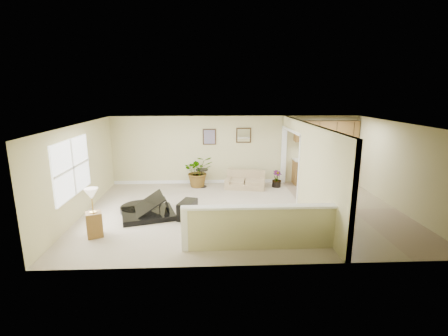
{
  "coord_description": "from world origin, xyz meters",
  "views": [
    {
      "loc": [
        -0.95,
        -8.76,
        3.35
      ],
      "look_at": [
        -0.53,
        0.4,
        1.18
      ],
      "focal_mm": 26.0,
      "sensor_mm": 36.0,
      "label": 1
    }
  ],
  "objects_px": {
    "loveseat": "(245,179)",
    "lamp_stand": "(94,216)",
    "palm_plant": "(198,171)",
    "small_plant": "(277,180)",
    "accent_table": "(202,176)",
    "piano_bench": "(187,210)",
    "piano": "(147,196)"
  },
  "relations": [
    {
      "from": "small_plant",
      "to": "piano",
      "type": "bearing_deg",
      "value": -148.61
    },
    {
      "from": "small_plant",
      "to": "palm_plant",
      "type": "bearing_deg",
      "value": 176.13
    },
    {
      "from": "piano_bench",
      "to": "small_plant",
      "type": "xyz_separation_m",
      "value": [
        3.01,
        2.81,
        0.02
      ]
    },
    {
      "from": "accent_table",
      "to": "small_plant",
      "type": "xyz_separation_m",
      "value": [
        2.68,
        -0.12,
        -0.16
      ]
    },
    {
      "from": "piano",
      "to": "palm_plant",
      "type": "height_order",
      "value": "piano"
    },
    {
      "from": "lamp_stand",
      "to": "piano_bench",
      "type": "bearing_deg",
      "value": 26.61
    },
    {
      "from": "piano_bench",
      "to": "palm_plant",
      "type": "bearing_deg",
      "value": 86.04
    },
    {
      "from": "small_plant",
      "to": "lamp_stand",
      "type": "bearing_deg",
      "value": -142.98
    },
    {
      "from": "loveseat",
      "to": "small_plant",
      "type": "bearing_deg",
      "value": 12.2
    },
    {
      "from": "palm_plant",
      "to": "piano_bench",
      "type": "bearing_deg",
      "value": -93.96
    },
    {
      "from": "piano",
      "to": "accent_table",
      "type": "relative_size",
      "value": 2.87
    },
    {
      "from": "piano_bench",
      "to": "loveseat",
      "type": "relative_size",
      "value": 0.46
    },
    {
      "from": "piano_bench",
      "to": "accent_table",
      "type": "relative_size",
      "value": 1.09
    },
    {
      "from": "piano_bench",
      "to": "piano",
      "type": "bearing_deg",
      "value": 166.12
    },
    {
      "from": "palm_plant",
      "to": "accent_table",
      "type": "bearing_deg",
      "value": -28.98
    },
    {
      "from": "piano_bench",
      "to": "loveseat",
      "type": "height_order",
      "value": "loveseat"
    },
    {
      "from": "piano",
      "to": "piano_bench",
      "type": "bearing_deg",
      "value": -30.17
    },
    {
      "from": "piano_bench",
      "to": "lamp_stand",
      "type": "relative_size",
      "value": 0.6
    },
    {
      "from": "piano_bench",
      "to": "accent_table",
      "type": "xyz_separation_m",
      "value": [
        0.34,
        2.93,
        0.18
      ]
    },
    {
      "from": "accent_table",
      "to": "palm_plant",
      "type": "relative_size",
      "value": 0.55
    },
    {
      "from": "palm_plant",
      "to": "small_plant",
      "type": "relative_size",
      "value": 1.97
    },
    {
      "from": "loveseat",
      "to": "lamp_stand",
      "type": "distance_m",
      "value": 5.55
    },
    {
      "from": "loveseat",
      "to": "small_plant",
      "type": "xyz_separation_m",
      "value": [
        1.15,
        0.02,
        -0.04
      ]
    },
    {
      "from": "piano",
      "to": "accent_table",
      "type": "distance_m",
      "value": 3.03
    },
    {
      "from": "palm_plant",
      "to": "lamp_stand",
      "type": "bearing_deg",
      "value": -119.82
    },
    {
      "from": "palm_plant",
      "to": "lamp_stand",
      "type": "xyz_separation_m",
      "value": [
        -2.33,
        -4.06,
        -0.06
      ]
    },
    {
      "from": "palm_plant",
      "to": "small_plant",
      "type": "height_order",
      "value": "palm_plant"
    },
    {
      "from": "accent_table",
      "to": "small_plant",
      "type": "height_order",
      "value": "accent_table"
    },
    {
      "from": "lamp_stand",
      "to": "loveseat",
      "type": "bearing_deg",
      "value": 44.02
    },
    {
      "from": "piano",
      "to": "loveseat",
      "type": "relative_size",
      "value": 1.22
    },
    {
      "from": "piano_bench",
      "to": "small_plant",
      "type": "height_order",
      "value": "small_plant"
    },
    {
      "from": "piano_bench",
      "to": "palm_plant",
      "type": "height_order",
      "value": "palm_plant"
    }
  ]
}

